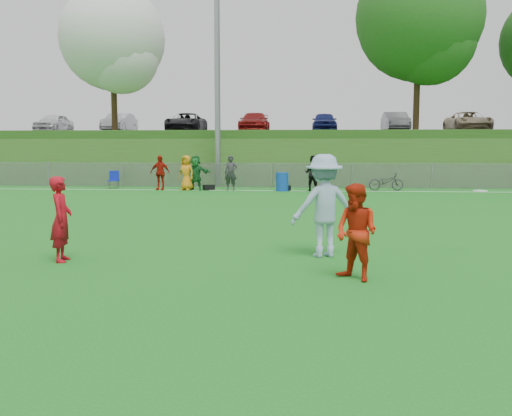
# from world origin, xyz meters

# --- Properties ---
(ground) EXTENTS (120.00, 120.00, 0.00)m
(ground) POSITION_xyz_m (0.00, 0.00, 0.00)
(ground) COLOR #166B18
(ground) RESTS_ON ground
(sideline_far) EXTENTS (60.00, 0.10, 0.01)m
(sideline_far) POSITION_xyz_m (0.00, 18.00, 0.01)
(sideline_far) COLOR white
(sideline_far) RESTS_ON ground
(fence) EXTENTS (58.00, 0.06, 1.30)m
(fence) POSITION_xyz_m (0.00, 20.00, 0.65)
(fence) COLOR gray
(fence) RESTS_ON ground
(light_pole) EXTENTS (1.20, 0.40, 12.15)m
(light_pole) POSITION_xyz_m (-3.00, 20.80, 6.71)
(light_pole) COLOR gray
(light_pole) RESTS_ON ground
(berm) EXTENTS (120.00, 18.00, 3.00)m
(berm) POSITION_xyz_m (0.00, 31.00, 1.50)
(berm) COLOR #294914
(berm) RESTS_ON ground
(parking_lot) EXTENTS (120.00, 12.00, 0.10)m
(parking_lot) POSITION_xyz_m (0.00, 33.00, 3.05)
(parking_lot) COLOR black
(parking_lot) RESTS_ON berm
(tree_white_flowering) EXTENTS (6.30, 6.30, 8.78)m
(tree_white_flowering) POSITION_xyz_m (-9.84, 24.92, 8.32)
(tree_white_flowering) COLOR black
(tree_white_flowering) RESTS_ON berm
(tree_green_near) EXTENTS (7.14, 7.14, 9.95)m
(tree_green_near) POSITION_xyz_m (8.16, 24.42, 9.03)
(tree_green_near) COLOR black
(tree_green_near) RESTS_ON berm
(car_row) EXTENTS (32.04, 5.18, 1.44)m
(car_row) POSITION_xyz_m (-1.17, 32.00, 3.82)
(car_row) COLOR silver
(car_row) RESTS_ON parking_lot
(spectator_row) EXTENTS (8.47, 0.93, 1.69)m
(spectator_row) POSITION_xyz_m (-2.64, 18.00, 0.85)
(spectator_row) COLOR #AB170B
(spectator_row) RESTS_ON ground
(gear_bags) EXTENTS (7.65, 0.55, 0.26)m
(gear_bags) POSITION_xyz_m (1.10, 18.10, 0.13)
(gear_bags) COLOR black
(gear_bags) RESTS_ON ground
(player_red_left) EXTENTS (0.49, 0.65, 1.60)m
(player_red_left) POSITION_xyz_m (-2.95, 0.83, 0.80)
(player_red_left) COLOR #AC0B18
(player_red_left) RESTS_ON ground
(player_red_center) EXTENTS (0.96, 0.96, 1.57)m
(player_red_center) POSITION_xyz_m (2.41, -0.24, 0.78)
(player_red_center) COLOR red
(player_red_center) RESTS_ON ground
(player_blue) EXTENTS (1.47, 1.14, 2.00)m
(player_blue) POSITION_xyz_m (1.96, 1.71, 1.00)
(player_blue) COLOR #95AFCF
(player_blue) RESTS_ON ground
(frisbee) EXTENTS (0.27, 0.27, 0.03)m
(frisbee) POSITION_xyz_m (5.00, 2.03, 1.28)
(frisbee) COLOR silver
(frisbee) RESTS_ON ground
(recycling_bin) EXTENTS (0.75, 0.75, 0.89)m
(recycling_bin) POSITION_xyz_m (0.54, 17.86, 0.45)
(recycling_bin) COLOR #1041AE
(recycling_bin) RESTS_ON ground
(camp_chair) EXTENTS (0.55, 0.56, 0.89)m
(camp_chair) POSITION_xyz_m (-8.07, 18.82, 0.26)
(camp_chair) COLOR #0F1EAB
(camp_chair) RESTS_ON ground
(bicycle) EXTENTS (1.69, 0.66, 0.87)m
(bicycle) POSITION_xyz_m (5.54, 18.55, 0.44)
(bicycle) COLOR #2D2C2F
(bicycle) RESTS_ON ground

